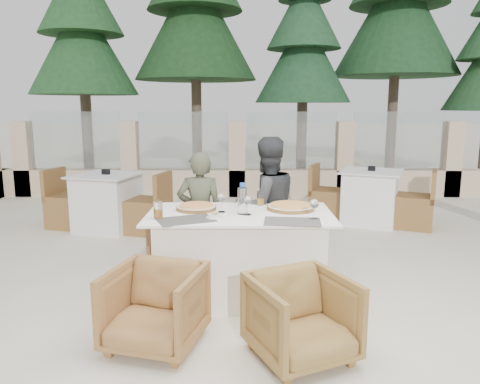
{
  "coord_description": "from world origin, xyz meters",
  "views": [
    {
      "loc": [
        0.09,
        -3.9,
        1.69
      ],
      "look_at": [
        0.07,
        0.35,
        0.9
      ],
      "focal_mm": 35.0,
      "sensor_mm": 36.0,
      "label": 1
    }
  ],
  "objects_px": {
    "wine_glass_corner": "(314,208)",
    "diner_left": "(200,214)",
    "olive_dish": "(215,215)",
    "beer_glass_right": "(260,198)",
    "armchair_far_right": "(267,249)",
    "diner_right": "(266,207)",
    "bg_table_b": "(370,197)",
    "pizza_left": "(196,207)",
    "armchair_near_right": "(301,318)",
    "armchair_far_left": "(189,240)",
    "wine_glass_centre": "(222,202)",
    "dining_table": "(240,256)",
    "pizza_right": "(291,206)",
    "wine_glass_near": "(247,204)",
    "water_bottle": "(242,199)",
    "beer_glass_left": "(158,210)",
    "armchair_near_left": "(155,307)",
    "bg_table_a": "(107,202)"
  },
  "relations": [
    {
      "from": "wine_glass_corner",
      "to": "armchair_far_right",
      "type": "bearing_deg",
      "value": 114.42
    },
    {
      "from": "beer_glass_right",
      "to": "bg_table_a",
      "type": "bearing_deg",
      "value": 135.59
    },
    {
      "from": "wine_glass_corner",
      "to": "diner_right",
      "type": "bearing_deg",
      "value": 114.27
    },
    {
      "from": "pizza_left",
      "to": "pizza_right",
      "type": "height_order",
      "value": "pizza_right"
    },
    {
      "from": "wine_glass_corner",
      "to": "olive_dish",
      "type": "xyz_separation_m",
      "value": [
        -0.81,
        0.03,
        -0.07
      ]
    },
    {
      "from": "dining_table",
      "to": "bg_table_b",
      "type": "bearing_deg",
      "value": 54.92
    },
    {
      "from": "armchair_far_right",
      "to": "diner_left",
      "type": "xyz_separation_m",
      "value": [
        -0.67,
        0.04,
        0.34
      ]
    },
    {
      "from": "bg_table_a",
      "to": "wine_glass_centre",
      "type": "bearing_deg",
      "value": -38.94
    },
    {
      "from": "wine_glass_centre",
      "to": "armchair_near_right",
      "type": "xyz_separation_m",
      "value": [
        0.58,
        -1.06,
        -0.57
      ]
    },
    {
      "from": "armchair_near_right",
      "to": "diner_right",
      "type": "relative_size",
      "value": 0.46
    },
    {
      "from": "olive_dish",
      "to": "beer_glass_right",
      "type": "bearing_deg",
      "value": 52.36
    },
    {
      "from": "water_bottle",
      "to": "bg_table_a",
      "type": "height_order",
      "value": "water_bottle"
    },
    {
      "from": "dining_table",
      "to": "armchair_far_right",
      "type": "height_order",
      "value": "dining_table"
    },
    {
      "from": "diner_left",
      "to": "diner_right",
      "type": "xyz_separation_m",
      "value": [
        0.66,
        -0.02,
        0.07
      ]
    },
    {
      "from": "pizza_left",
      "to": "armchair_near_right",
      "type": "relative_size",
      "value": 0.56
    },
    {
      "from": "diner_left",
      "to": "wine_glass_centre",
      "type": "bearing_deg",
      "value": 111.71
    },
    {
      "from": "wine_glass_corner",
      "to": "diner_right",
      "type": "height_order",
      "value": "diner_right"
    },
    {
      "from": "pizza_right",
      "to": "diner_left",
      "type": "bearing_deg",
      "value": 153.22
    },
    {
      "from": "beer_glass_left",
      "to": "beer_glass_right",
      "type": "bearing_deg",
      "value": 31.17
    },
    {
      "from": "bg_table_a",
      "to": "pizza_left",
      "type": "bearing_deg",
      "value": -41.78
    },
    {
      "from": "pizza_left",
      "to": "bg_table_a",
      "type": "height_order",
      "value": "pizza_left"
    },
    {
      "from": "olive_dish",
      "to": "armchair_far_left",
      "type": "distance_m",
      "value": 1.1
    },
    {
      "from": "wine_glass_near",
      "to": "bg_table_b",
      "type": "bearing_deg",
      "value": 56.51
    },
    {
      "from": "dining_table",
      "to": "water_bottle",
      "type": "xyz_separation_m",
      "value": [
        0.02,
        -0.03,
        0.52
      ]
    },
    {
      "from": "diner_right",
      "to": "bg_table_b",
      "type": "relative_size",
      "value": 0.85
    },
    {
      "from": "beer_glass_right",
      "to": "wine_glass_near",
      "type": "bearing_deg",
      "value": -107.83
    },
    {
      "from": "armchair_far_right",
      "to": "wine_glass_centre",
      "type": "bearing_deg",
      "value": 25.73
    },
    {
      "from": "beer_glass_left",
      "to": "armchair_far_right",
      "type": "bearing_deg",
      "value": 37.95
    },
    {
      "from": "pizza_left",
      "to": "diner_right",
      "type": "distance_m",
      "value": 0.79
    },
    {
      "from": "beer_glass_left",
      "to": "armchair_near_right",
      "type": "relative_size",
      "value": 0.24
    },
    {
      "from": "dining_table",
      "to": "armchair_far_left",
      "type": "bearing_deg",
      "value": 125.51
    },
    {
      "from": "armchair_far_right",
      "to": "diner_right",
      "type": "height_order",
      "value": "diner_right"
    },
    {
      "from": "wine_glass_corner",
      "to": "diner_left",
      "type": "bearing_deg",
      "value": 141.91
    },
    {
      "from": "water_bottle",
      "to": "wine_glass_centre",
      "type": "distance_m",
      "value": 0.2
    },
    {
      "from": "armchair_far_right",
      "to": "diner_left",
      "type": "relative_size",
      "value": 0.49
    },
    {
      "from": "dining_table",
      "to": "beer_glass_right",
      "type": "relative_size",
      "value": 11.93
    },
    {
      "from": "armchair_far_left",
      "to": "armchair_far_right",
      "type": "relative_size",
      "value": 1.11
    },
    {
      "from": "pizza_left",
      "to": "olive_dish",
      "type": "bearing_deg",
      "value": -59.04
    },
    {
      "from": "armchair_far_left",
      "to": "armchair_near_right",
      "type": "relative_size",
      "value": 1.07
    },
    {
      "from": "wine_glass_centre",
      "to": "armchair_far_right",
      "type": "height_order",
      "value": "wine_glass_centre"
    },
    {
      "from": "pizza_left",
      "to": "dining_table",
      "type": "bearing_deg",
      "value": -18.45
    },
    {
      "from": "pizza_right",
      "to": "bg_table_a",
      "type": "height_order",
      "value": "pizza_right"
    },
    {
      "from": "pizza_left",
      "to": "beer_glass_left",
      "type": "distance_m",
      "value": 0.43
    },
    {
      "from": "bg_table_b",
      "to": "armchair_far_right",
      "type": "bearing_deg",
      "value": -104.32
    },
    {
      "from": "pizza_left",
      "to": "diner_right",
      "type": "bearing_deg",
      "value": 33.75
    },
    {
      "from": "olive_dish",
      "to": "bg_table_b",
      "type": "xyz_separation_m",
      "value": [
        2.07,
        2.84,
        -0.41
      ]
    },
    {
      "from": "armchair_near_left",
      "to": "armchair_far_right",
      "type": "bearing_deg",
      "value": 73.19
    },
    {
      "from": "diner_left",
      "to": "diner_right",
      "type": "distance_m",
      "value": 0.66
    },
    {
      "from": "armchair_near_right",
      "to": "beer_glass_right",
      "type": "bearing_deg",
      "value": 74.97
    },
    {
      "from": "dining_table",
      "to": "pizza_right",
      "type": "height_order",
      "value": "pizza_right"
    }
  ]
}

